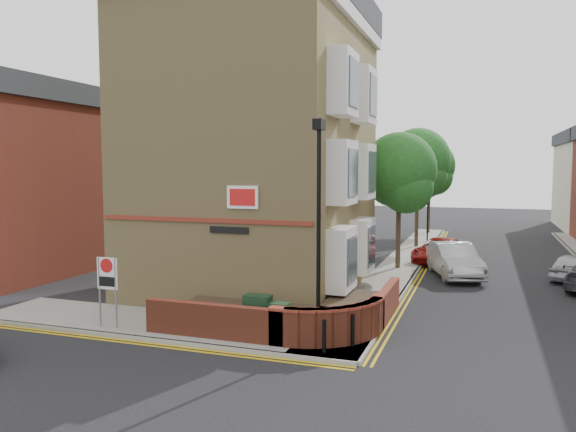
# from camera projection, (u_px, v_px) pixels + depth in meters

# --- Properties ---
(ground) EXTENTS (120.00, 120.00, 0.00)m
(ground) POSITION_uv_depth(u_px,v_px,m) (250.00, 353.00, 15.40)
(ground) COLOR black
(ground) RESTS_ON ground
(pavement_corner) EXTENTS (13.00, 3.00, 0.12)m
(pavement_corner) POSITION_uv_depth(u_px,v_px,m) (168.00, 325.00, 17.95)
(pavement_corner) COLOR gray
(pavement_corner) RESTS_ON ground
(pavement_main) EXTENTS (2.00, 32.00, 0.12)m
(pavement_main) POSITION_uv_depth(u_px,v_px,m) (403.00, 262.00, 29.78)
(pavement_main) COLOR gray
(pavement_main) RESTS_ON ground
(kerb_side) EXTENTS (13.00, 0.15, 0.12)m
(kerb_side) POSITION_uv_depth(u_px,v_px,m) (141.00, 338.00, 16.54)
(kerb_side) COLOR gray
(kerb_side) RESTS_ON ground
(kerb_main_near) EXTENTS (0.15, 32.00, 0.12)m
(kerb_main_near) POSITION_uv_depth(u_px,v_px,m) (422.00, 263.00, 29.45)
(kerb_main_near) COLOR gray
(kerb_main_near) RESTS_ON ground
(yellow_lines_side) EXTENTS (13.00, 0.28, 0.01)m
(yellow_lines_side) POSITION_uv_depth(u_px,v_px,m) (136.00, 343.00, 16.31)
(yellow_lines_side) COLOR gold
(yellow_lines_side) RESTS_ON ground
(yellow_lines_main) EXTENTS (0.28, 32.00, 0.01)m
(yellow_lines_main) POSITION_uv_depth(u_px,v_px,m) (427.00, 265.00, 29.38)
(yellow_lines_main) COLOR gold
(yellow_lines_main) RESTS_ON ground
(corner_building) EXTENTS (8.95, 10.40, 13.60)m
(corner_building) POSITION_uv_depth(u_px,v_px,m) (262.00, 140.00, 23.32)
(corner_building) COLOR tan
(corner_building) RESTS_ON ground
(garden_wall) EXTENTS (6.80, 6.00, 1.20)m
(garden_wall) POSITION_uv_depth(u_px,v_px,m) (281.00, 329.00, 17.75)
(garden_wall) COLOR brown
(garden_wall) RESTS_ON ground
(lamppost) EXTENTS (0.25, 0.50, 6.30)m
(lamppost) POSITION_uv_depth(u_px,v_px,m) (319.00, 230.00, 15.71)
(lamppost) COLOR black
(lamppost) RESTS_ON pavement_corner
(utility_cabinet_large) EXTENTS (0.80, 0.45, 1.20)m
(utility_cabinet_large) POSITION_uv_depth(u_px,v_px,m) (258.00, 315.00, 16.66)
(utility_cabinet_large) COLOR #16321C
(utility_cabinet_large) RESTS_ON pavement_corner
(utility_cabinet_small) EXTENTS (0.55, 0.40, 1.10)m
(utility_cabinet_small) POSITION_uv_depth(u_px,v_px,m) (279.00, 322.00, 16.12)
(utility_cabinet_small) COLOR #16321C
(utility_cabinet_small) RESTS_ON pavement_corner
(bollard_near) EXTENTS (0.11, 0.11, 0.90)m
(bollard_near) POSITION_uv_depth(u_px,v_px,m) (324.00, 336.00, 15.07)
(bollard_near) COLOR black
(bollard_near) RESTS_ON pavement_corner
(bollard_far) EXTENTS (0.11, 0.11, 0.90)m
(bollard_far) POSITION_uv_depth(u_px,v_px,m) (353.00, 330.00, 15.62)
(bollard_far) COLOR black
(bollard_far) RESTS_ON pavement_corner
(zone_sign) EXTENTS (0.72, 0.07, 2.20)m
(zone_sign) POSITION_uv_depth(u_px,v_px,m) (107.00, 279.00, 17.37)
(zone_sign) COLOR slate
(zone_sign) RESTS_ON pavement_corner
(side_building) EXTENTS (6.40, 10.40, 9.00)m
(side_building) POSITION_uv_depth(u_px,v_px,m) (32.00, 178.00, 27.46)
(side_building) COLOR brown
(side_building) RESTS_ON ground
(tree_near) EXTENTS (3.64, 3.65, 6.70)m
(tree_near) POSITION_uv_depth(u_px,v_px,m) (399.00, 175.00, 27.54)
(tree_near) COLOR #382B1E
(tree_near) RESTS_ON pavement_main
(tree_mid) EXTENTS (4.03, 4.03, 7.42)m
(tree_mid) POSITION_uv_depth(u_px,v_px,m) (418.00, 166.00, 35.02)
(tree_mid) COLOR #382B1E
(tree_mid) RESTS_ON pavement_main
(tree_far) EXTENTS (3.81, 3.81, 7.00)m
(tree_far) POSITION_uv_depth(u_px,v_px,m) (429.00, 170.00, 42.57)
(tree_far) COLOR #382B1E
(tree_far) RESTS_ON pavement_main
(traffic_light_assembly) EXTENTS (0.20, 0.16, 4.20)m
(traffic_light_assembly) POSITION_uv_depth(u_px,v_px,m) (428.00, 201.00, 37.88)
(traffic_light_assembly) COLOR black
(traffic_light_assembly) RESTS_ON pavement_main
(silver_car_near) EXTENTS (3.03, 5.06, 1.58)m
(silver_car_near) POSITION_uv_depth(u_px,v_px,m) (454.00, 260.00, 26.09)
(silver_car_near) COLOR #A7ABAF
(silver_car_near) RESTS_ON ground
(red_car_main) EXTENTS (3.02, 4.96, 1.29)m
(red_car_main) POSITION_uv_depth(u_px,v_px,m) (440.00, 250.00, 30.05)
(red_car_main) COLOR maroon
(red_car_main) RESTS_ON ground
(silver_car_far) EXTENTS (2.67, 3.88, 1.23)m
(silver_car_far) POSITION_uv_depth(u_px,v_px,m) (574.00, 267.00, 25.26)
(silver_car_far) COLOR #B3B3BB
(silver_car_far) RESTS_ON ground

